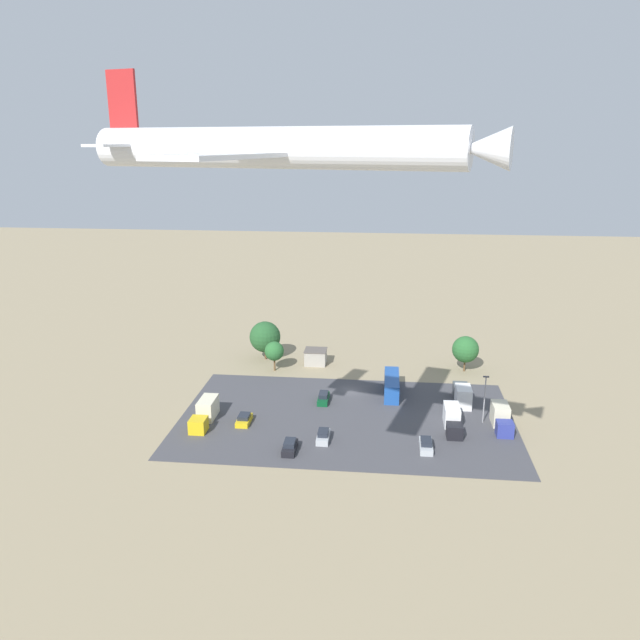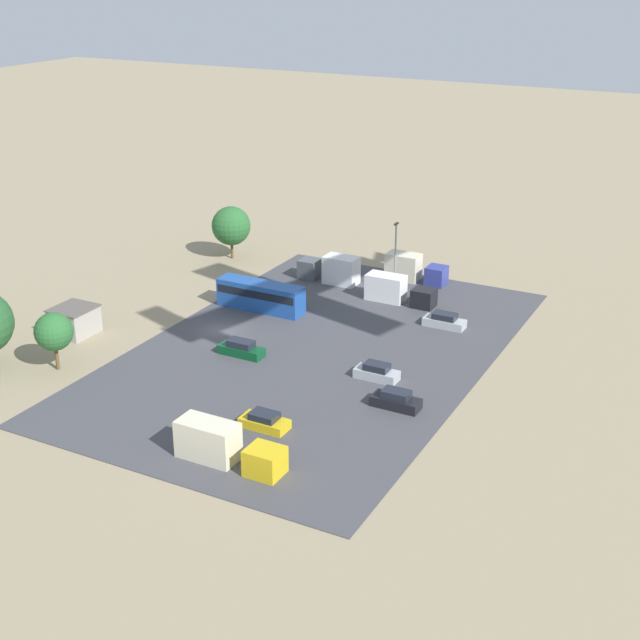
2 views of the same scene
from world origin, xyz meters
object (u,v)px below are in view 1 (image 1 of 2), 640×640
Objects in this scene: parked_car_1 at (244,419)px; parked_car_2 at (323,436)px; shed_building at (316,357)px; parked_truck_2 at (501,418)px; parked_car_3 at (323,398)px; parked_truck_3 at (205,413)px; airplane at (282,148)px; parked_car_4 at (426,445)px; parked_truck_1 at (452,419)px; parked_truck_0 at (462,395)px; bus at (392,384)px; parked_car_0 at (290,447)px.

parked_car_1 is 1.00× the size of parked_car_2.
parked_truck_2 is at bearing 141.41° from shed_building.
parked_car_3 is at bearing -13.52° from parked_truck_2.
parked_truck_3 is (17.80, 9.72, 0.78)m from parked_car_3.
airplane reaches higher than parked_truck_3.
parked_truck_1 reaches higher than parked_car_4.
parked_car_1 is 36.81m from parked_truck_0.
parked_car_4 is 34.70m from parked_truck_3.
parked_truck_1 is 0.23× the size of airplane.
parked_truck_0 is (-26.86, 16.88, 0.14)m from shed_building.
bus is 20.78m from parked_car_4.
airplane is at bearing 94.03° from shed_building.
shed_building is 0.58× the size of parked_truck_2.
parked_truck_2 reaches higher than parked_truck_3.
bus is 32.69m from parked_truck_3.
parked_car_0 is 19.60m from parked_car_4.
parked_truck_0 is 0.92× the size of parked_truck_1.
parked_car_3 is 0.13× the size of airplane.
parked_car_2 is 20.45m from parked_truck_1.
parked_truck_1 is at bearing -20.78° from parked_car_3.
parked_truck_2 is 0.21× the size of airplane.
shed_building reaches higher than parked_car_3.
parked_car_4 is at bearing 35.82° from parked_truck_2.
parked_car_0 is at bearing -99.39° from parked_car_3.
parked_truck_3 reaches higher than parked_truck_1.
parked_truck_0 is at bearing 165.83° from bus.
airplane is (27.42, 37.40, 40.68)m from parked_truck_2.
parked_car_2 is at bearing 41.29° from parked_car_0.
parked_truck_1 is at bearing 18.07° from parked_car_2.
airplane is at bearing -81.37° from parked_car_0.
parked_car_3 is 0.63× the size of parked_truck_0.
parked_car_0 is 1.04× the size of parked_car_1.
parked_car_4 reaches higher than parked_car_1.
parked_car_0 is 5.87m from parked_car_2.
parked_car_2 is 0.51× the size of parked_truck_1.
parked_car_0 is 12.03m from parked_car_1.
parked_truck_1 is (-4.43, -7.55, 0.74)m from parked_car_4.
parked_car_0 is 33.03m from parked_truck_0.
parked_car_4 is 0.60× the size of parked_truck_0.
parked_car_1 is 28.59m from parked_car_4.
parked_truck_2 is (-28.39, 6.83, 0.83)m from parked_car_3.
parked_truck_2 is at bearing 158.75° from airplane.
bus is at bearing -34.38° from parked_truck_2.
parked_car_4 is at bearing 59.63° from parked_truck_1.
shed_building is 18.92m from parked_car_3.
parked_car_4 is at bearing -4.62° from parked_car_2.
parked_car_0 is 17.04m from parked_truck_3.
parked_truck_1 is at bearing 132.52° from shed_building.
parked_truck_0 is 9.95m from parked_truck_1.
parked_car_1 is at bearing -161.95° from parked_truck_0.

